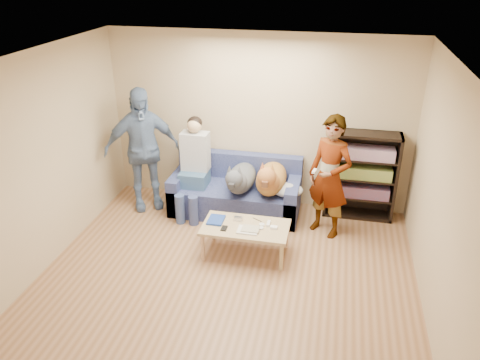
% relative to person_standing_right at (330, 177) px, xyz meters
% --- Properties ---
extents(ground, '(5.00, 5.00, 0.00)m').
position_rel_person_standing_right_xyz_m(ground, '(-1.11, -1.74, -0.85)').
color(ground, brown).
rests_on(ground, ground).
extents(ceiling, '(5.00, 5.00, 0.00)m').
position_rel_person_standing_right_xyz_m(ceiling, '(-1.11, -1.74, 1.75)').
color(ceiling, white).
rests_on(ceiling, ground).
extents(wall_back, '(4.50, 0.00, 4.50)m').
position_rel_person_standing_right_xyz_m(wall_back, '(-1.11, 0.76, 0.45)').
color(wall_back, tan).
rests_on(wall_back, ground).
extents(wall_left, '(0.00, 5.00, 5.00)m').
position_rel_person_standing_right_xyz_m(wall_left, '(-3.36, -1.74, 0.45)').
color(wall_left, tan).
rests_on(wall_left, ground).
extents(wall_right, '(0.00, 5.00, 5.00)m').
position_rel_person_standing_right_xyz_m(wall_right, '(1.14, -1.74, 0.45)').
color(wall_right, tan).
rests_on(wall_right, ground).
extents(blanket, '(0.45, 0.38, 0.16)m').
position_rel_person_standing_right_xyz_m(blanket, '(-0.58, 0.19, -0.34)').
color(blanket, '#A8A8AD').
rests_on(blanket, sofa).
extents(person_standing_right, '(0.74, 0.67, 1.70)m').
position_rel_person_standing_right_xyz_m(person_standing_right, '(0.00, 0.00, 0.00)').
color(person_standing_right, gray).
rests_on(person_standing_right, ground).
extents(person_standing_left, '(1.18, 0.95, 1.87)m').
position_rel_person_standing_right_xyz_m(person_standing_left, '(-2.75, 0.20, 0.09)').
color(person_standing_left, '#6F93B2').
rests_on(person_standing_left, ground).
extents(held_controller, '(0.06, 0.12, 0.03)m').
position_rel_person_standing_right_xyz_m(held_controller, '(-0.20, -0.20, 0.16)').
color(held_controller, white).
rests_on(held_controller, person_standing_right).
extents(notebook_blue, '(0.20, 0.26, 0.03)m').
position_rel_person_standing_right_xyz_m(notebook_blue, '(-1.39, -0.72, -0.42)').
color(notebook_blue, navy).
rests_on(notebook_blue, coffee_table).
extents(papers, '(0.26, 0.20, 0.02)m').
position_rel_person_standing_right_xyz_m(papers, '(-0.94, -0.87, -0.42)').
color(papers, silver).
rests_on(papers, coffee_table).
extents(magazine, '(0.22, 0.17, 0.01)m').
position_rel_person_standing_right_xyz_m(magazine, '(-0.91, -0.85, -0.41)').
color(magazine, '#ADA48A').
rests_on(magazine, coffee_table).
extents(camera_silver, '(0.11, 0.06, 0.05)m').
position_rel_person_standing_right_xyz_m(camera_silver, '(-1.11, -0.65, -0.41)').
color(camera_silver, silver).
rests_on(camera_silver, coffee_table).
extents(controller_a, '(0.04, 0.13, 0.03)m').
position_rel_person_standing_right_xyz_m(controller_a, '(-0.71, -0.67, -0.42)').
color(controller_a, white).
rests_on(controller_a, coffee_table).
extents(controller_b, '(0.09, 0.06, 0.03)m').
position_rel_person_standing_right_xyz_m(controller_b, '(-0.63, -0.75, -0.42)').
color(controller_b, white).
rests_on(controller_b, coffee_table).
extents(headphone_cup_a, '(0.07, 0.07, 0.02)m').
position_rel_person_standing_right_xyz_m(headphone_cup_a, '(-0.79, -0.79, -0.42)').
color(headphone_cup_a, silver).
rests_on(headphone_cup_a, coffee_table).
extents(headphone_cup_b, '(0.07, 0.07, 0.02)m').
position_rel_person_standing_right_xyz_m(headphone_cup_b, '(-0.79, -0.71, -0.42)').
color(headphone_cup_b, white).
rests_on(headphone_cup_b, coffee_table).
extents(pen_orange, '(0.13, 0.06, 0.01)m').
position_rel_person_standing_right_xyz_m(pen_orange, '(-1.01, -0.93, -0.43)').
color(pen_orange, orange).
rests_on(pen_orange, coffee_table).
extents(pen_black, '(0.13, 0.08, 0.01)m').
position_rel_person_standing_right_xyz_m(pen_black, '(-0.87, -0.59, -0.43)').
color(pen_black, black).
rests_on(pen_black, coffee_table).
extents(wallet, '(0.07, 0.12, 0.02)m').
position_rel_person_standing_right_xyz_m(wallet, '(-1.24, -0.89, -0.42)').
color(wallet, black).
rests_on(wallet, coffee_table).
extents(sofa, '(1.90, 0.85, 0.82)m').
position_rel_person_standing_right_xyz_m(sofa, '(-1.36, 0.36, -0.57)').
color(sofa, '#515B93').
rests_on(sofa, ground).
extents(person_seated, '(0.40, 0.73, 1.47)m').
position_rel_person_standing_right_xyz_m(person_seated, '(-1.97, 0.23, -0.08)').
color(person_seated, '#395B7F').
rests_on(person_seated, sofa).
extents(dog_gray, '(0.39, 1.24, 0.57)m').
position_rel_person_standing_right_xyz_m(dog_gray, '(-1.26, 0.16, -0.22)').
color(dog_gray, '#4F545A').
rests_on(dog_gray, sofa).
extents(dog_tan, '(0.43, 1.17, 0.62)m').
position_rel_person_standing_right_xyz_m(dog_tan, '(-0.83, 0.21, -0.20)').
color(dog_tan, '#B27236').
rests_on(dog_tan, sofa).
extents(coffee_table, '(1.10, 0.60, 0.42)m').
position_rel_person_standing_right_xyz_m(coffee_table, '(-0.99, -0.77, -0.48)').
color(coffee_table, tan).
rests_on(coffee_table, ground).
extents(bookshelf, '(1.00, 0.34, 1.30)m').
position_rel_person_standing_right_xyz_m(bookshelf, '(0.44, 0.59, -0.17)').
color(bookshelf, black).
rests_on(bookshelf, ground).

